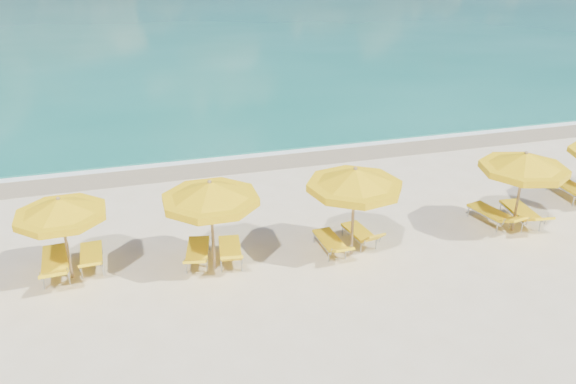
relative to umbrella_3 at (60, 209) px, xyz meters
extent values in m
plane|color=beige|center=(6.06, -0.48, -1.95)|extent=(120.00, 120.00, 0.00)
cube|color=#126657|center=(6.06, 47.52, -1.95)|extent=(120.00, 80.00, 0.30)
cube|color=tan|center=(6.06, 6.92, -1.95)|extent=(120.00, 2.60, 0.01)
cube|color=white|center=(6.06, 7.72, -1.95)|extent=(120.00, 1.20, 0.03)
cube|color=white|center=(0.06, 16.52, -1.95)|extent=(14.00, 0.36, 0.05)
cube|color=white|center=(14.06, 23.52, -1.95)|extent=(18.00, 0.30, 0.05)
cylinder|color=#A17F50|center=(0.00, 0.00, -0.85)|extent=(0.07, 0.07, 2.19)
cone|color=yellow|center=(0.00, 0.00, 0.06)|extent=(2.95, 2.95, 0.44)
cylinder|color=yellow|center=(0.00, 0.00, -0.15)|extent=(2.97, 2.97, 0.17)
sphere|color=#A17F50|center=(0.00, 0.00, 0.29)|extent=(0.10, 0.10, 0.10)
cylinder|color=#A17F50|center=(3.58, -0.59, -0.73)|extent=(0.08, 0.08, 2.43)
cone|color=yellow|center=(3.58, -0.59, 0.29)|extent=(3.24, 3.24, 0.49)
cylinder|color=yellow|center=(3.58, -0.59, 0.05)|extent=(3.27, 3.27, 0.19)
sphere|color=#A17F50|center=(3.58, -0.59, 0.54)|extent=(0.11, 0.11, 0.11)
cylinder|color=#A17F50|center=(7.31, -0.90, -0.71)|extent=(0.08, 0.08, 2.48)
cone|color=yellow|center=(7.31, -0.90, 0.34)|extent=(2.97, 2.97, 0.50)
cylinder|color=yellow|center=(7.31, -0.90, 0.09)|extent=(2.99, 2.99, 0.20)
sphere|color=#A17F50|center=(7.31, -0.90, 0.59)|extent=(0.11, 0.11, 0.11)
cylinder|color=#A17F50|center=(12.44, -0.97, -0.74)|extent=(0.07, 0.07, 2.41)
cone|color=yellow|center=(12.44, -0.97, 0.27)|extent=(2.76, 2.76, 0.48)
cylinder|color=yellow|center=(12.44, -0.97, 0.03)|extent=(2.79, 2.79, 0.19)
sphere|color=#A17F50|center=(12.44, -0.97, 0.51)|extent=(0.11, 0.11, 0.11)
cube|color=yellow|center=(-0.38, 0.37, -1.53)|extent=(0.73, 1.47, 0.09)
cube|color=yellow|center=(-0.31, -0.65, -1.39)|extent=(0.68, 0.69, 0.36)
cube|color=yellow|center=(0.49, 0.48, -1.59)|extent=(0.59, 1.25, 0.08)
cube|color=yellow|center=(0.52, -0.38, -1.44)|extent=(0.57, 0.55, 0.36)
cube|color=yellow|center=(3.23, -0.06, -1.58)|extent=(0.80, 1.35, 0.08)
cube|color=yellow|center=(3.05, -0.93, -1.44)|extent=(0.66, 0.67, 0.34)
cube|color=yellow|center=(4.06, -0.25, -1.58)|extent=(0.72, 1.32, 0.08)
cube|color=yellow|center=(3.95, -1.11, -1.41)|extent=(0.63, 0.59, 0.41)
cube|color=yellow|center=(6.80, -0.52, -1.60)|extent=(0.59, 1.22, 0.07)
cube|color=yellow|center=(6.83, -1.37, -1.47)|extent=(0.56, 0.56, 0.31)
cube|color=yellow|center=(7.77, -0.31, -1.61)|extent=(0.66, 1.22, 0.07)
cube|color=yellow|center=(7.87, -1.09, -1.43)|extent=(0.57, 0.52, 0.41)
cube|color=yellow|center=(12.05, -0.28, -1.58)|extent=(0.82, 1.36, 0.08)
cube|color=yellow|center=(12.24, -1.17, -1.46)|extent=(0.68, 0.69, 0.31)
cube|color=yellow|center=(12.98, -0.51, -1.55)|extent=(0.78, 1.45, 0.09)
cube|color=yellow|center=(12.87, -1.48, -1.39)|extent=(0.69, 0.68, 0.38)
cube|color=yellow|center=(15.70, 0.59, -1.53)|extent=(0.72, 1.48, 0.09)
camera|label=1|loc=(1.90, -13.28, 5.98)|focal=35.00mm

